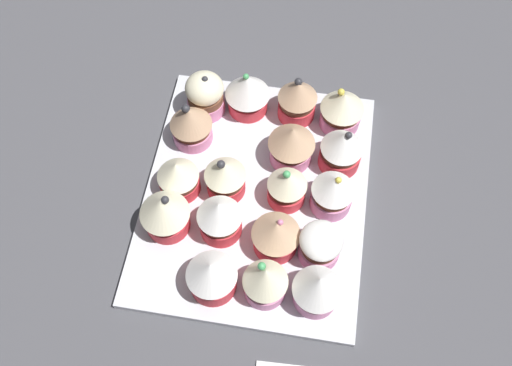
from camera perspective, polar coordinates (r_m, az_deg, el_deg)
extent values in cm
cube|color=#4C4C51|center=(83.08, 0.00, -1.87)|extent=(180.00, 180.00, 3.00)
cube|color=silver|center=(81.21, 0.00, -1.21)|extent=(37.81, 30.90, 1.20)
cylinder|color=pink|center=(74.17, 5.92, -11.08)|extent=(5.60, 5.60, 2.32)
cylinder|color=brown|center=(72.37, 6.06, -10.63)|extent=(5.32, 5.32, 1.47)
cone|color=white|center=(69.90, 6.26, -9.97)|extent=(6.26, 6.26, 3.76)
cylinder|color=pink|center=(76.32, 6.26, -6.68)|extent=(5.46, 5.46, 2.26)
cylinder|color=brown|center=(74.69, 6.39, -6.18)|extent=(4.89, 4.89, 1.26)
ellipsoid|color=white|center=(73.22, 6.52, -5.70)|extent=(5.64, 5.64, 3.25)
cylinder|color=pink|center=(79.23, 7.43, -1.88)|extent=(5.70, 5.70, 2.65)
cylinder|color=brown|center=(77.40, 7.60, -1.19)|extent=(5.19, 5.19, 1.51)
cone|color=white|center=(75.45, 7.80, -0.42)|extent=(5.85, 5.85, 2.93)
sphere|color=#EAD64C|center=(74.45, 8.20, 0.23)|extent=(0.87, 0.87, 0.87)
cylinder|color=#D1333D|center=(82.79, 8.29, 2.51)|extent=(5.92, 5.92, 2.73)
cylinder|color=brown|center=(81.08, 8.47, 3.25)|extent=(5.37, 5.37, 1.32)
cone|color=white|center=(79.06, 8.70, 4.17)|extent=(5.94, 5.94, 3.51)
sphere|color=#333338|center=(77.72, 9.20, 4.71)|extent=(0.96, 0.96, 0.96)
cylinder|color=pink|center=(86.70, 8.35, 6.39)|extent=(5.97, 5.97, 2.49)
cylinder|color=brown|center=(85.16, 8.52, 7.12)|extent=(5.63, 5.63, 1.33)
cone|color=#F4EDC6|center=(83.38, 8.72, 8.01)|extent=(6.38, 6.38, 3.14)
sphere|color=#EAD64C|center=(82.54, 8.47, 8.94)|extent=(1.02, 1.02, 1.02)
cylinder|color=pink|center=(74.16, 0.91, -10.35)|extent=(5.44, 5.44, 2.24)
cylinder|color=brown|center=(72.42, 0.93, -9.90)|extent=(4.85, 4.85, 1.42)
cone|color=#F4EDC6|center=(70.00, 0.96, -9.24)|extent=(5.75, 5.75, 3.69)
sphere|color=#4CB266|center=(68.61, 0.57, -8.27)|extent=(1.02, 1.02, 1.02)
cylinder|color=#D1333D|center=(76.25, 1.94, -5.78)|extent=(5.92, 5.92, 2.57)
cylinder|color=brown|center=(74.58, 1.98, -5.24)|extent=(5.44, 5.44, 1.06)
cone|color=tan|center=(72.76, 2.03, -4.62)|extent=(6.41, 6.41, 2.91)
sphere|color=pink|center=(71.71, 2.44, -3.92)|extent=(0.79, 0.79, 0.79)
cylinder|color=#D1333D|center=(79.24, 2.99, -1.38)|extent=(5.27, 5.27, 2.29)
cylinder|color=brown|center=(77.55, 3.05, -0.74)|extent=(4.70, 4.70, 1.50)
cone|color=#F4EDC6|center=(75.61, 3.13, 0.04)|extent=(5.44, 5.44, 2.92)
sphere|color=#4CB266|center=(74.73, 3.08, 0.89)|extent=(1.05, 1.05, 1.05)
cylinder|color=pink|center=(82.57, 3.46, 3.01)|extent=(6.02, 6.02, 2.60)
cylinder|color=brown|center=(80.94, 3.54, 3.72)|extent=(5.75, 5.75, 1.26)
cone|color=tan|center=(78.98, 3.63, 4.62)|extent=(6.66, 6.66, 3.40)
cylinder|color=#D1333D|center=(86.83, 4.04, 7.37)|extent=(5.55, 5.55, 2.76)
cylinder|color=brown|center=(85.13, 4.13, 8.20)|extent=(5.14, 5.14, 1.49)
cone|color=tan|center=(83.27, 4.23, 9.16)|extent=(5.81, 5.81, 3.17)
sphere|color=#333338|center=(82.43, 4.24, 10.00)|extent=(1.16, 1.16, 1.16)
cylinder|color=#D1333D|center=(74.34, -4.31, -9.70)|extent=(6.06, 6.06, 2.79)
cylinder|color=brown|center=(72.52, -4.41, -9.21)|extent=(5.79, 5.79, 1.08)
cone|color=white|center=(70.51, -4.53, -8.64)|extent=(6.50, 6.50, 3.20)
cylinder|color=#D1333D|center=(77.17, -3.53, -4.18)|extent=(5.71, 5.71, 2.78)
cylinder|color=brown|center=(75.24, -3.61, -3.51)|extent=(5.32, 5.32, 1.46)
cone|color=white|center=(73.11, -3.72, -2.73)|extent=(6.00, 6.00, 3.27)
cylinder|color=#D1333D|center=(80.22, -2.94, 0.11)|extent=(5.38, 5.38, 2.47)
cylinder|color=brown|center=(78.46, -3.00, 0.81)|extent=(5.06, 5.06, 1.57)
cone|color=#F4EDC6|center=(76.52, -3.08, 1.63)|extent=(5.73, 5.73, 2.90)
sphere|color=#333338|center=(75.19, -3.52, 1.78)|extent=(1.14, 1.14, 1.14)
cylinder|color=#D1333D|center=(87.53, -0.83, 7.95)|extent=(5.97, 5.97, 2.32)
cylinder|color=brown|center=(86.16, -0.84, 8.63)|extent=(5.30, 5.30, 1.11)
cone|color=white|center=(84.14, -0.86, 9.67)|extent=(6.65, 6.65, 3.98)
sphere|color=#4CB266|center=(82.77, -1.01, 10.53)|extent=(0.90, 0.90, 0.90)
cylinder|color=#D1333D|center=(78.37, -8.80, -3.77)|extent=(6.02, 6.02, 2.42)
cylinder|color=brown|center=(76.69, -8.99, -3.18)|extent=(5.50, 5.50, 1.34)
cone|color=#F4EDC6|center=(74.42, -9.26, -2.34)|extent=(6.69, 6.69, 3.76)
sphere|color=#333338|center=(72.85, -9.04, -1.68)|extent=(1.04, 1.04, 1.04)
cylinder|color=#D1333D|center=(80.79, -7.58, -0.06)|extent=(5.69, 5.69, 2.30)
cylinder|color=brown|center=(79.32, -7.72, 0.52)|extent=(5.41, 5.41, 1.11)
cone|color=#F4EDC6|center=(77.57, -7.90, 1.25)|extent=(5.76, 5.76, 2.94)
cylinder|color=pink|center=(84.94, -6.31, 4.92)|extent=(5.88, 5.88, 2.25)
cylinder|color=brown|center=(83.47, -6.43, 5.59)|extent=(5.37, 5.37, 1.29)
cone|color=tan|center=(81.48, -6.60, 6.55)|extent=(6.13, 6.13, 3.59)
sphere|color=#333338|center=(80.34, -7.01, 7.34)|extent=(1.20, 1.20, 1.20)
cylinder|color=pink|center=(87.62, -4.96, 7.81)|extent=(5.59, 5.59, 2.49)
cylinder|color=brown|center=(86.08, -5.06, 8.57)|extent=(5.31, 5.31, 1.36)
ellipsoid|color=#F4EDC6|center=(84.53, -5.16, 9.37)|extent=(5.68, 5.68, 4.25)
sphere|color=#333338|center=(82.98, -5.11, 10.22)|extent=(0.97, 0.97, 0.97)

